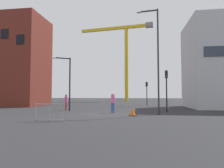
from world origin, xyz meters
TOP-DOWN VIEW (x-y plane):
  - ground at (0.00, 0.00)m, footprint 160.00×160.00m
  - brick_building at (-14.67, 10.15)m, footprint 7.61×6.39m
  - construction_crane at (-0.76, 33.47)m, footprint 19.14×3.61m
  - streetlamp_tall at (4.43, -0.03)m, footprint 1.83×0.40m
  - streetlamp_short at (-4.15, 2.33)m, footprint 1.67×1.02m
  - traffic_light_median at (5.59, 2.45)m, footprint 0.24×0.37m
  - traffic_light_far at (4.18, 14.61)m, footprint 0.39×0.29m
  - pedestrian_walking at (0.69, 0.96)m, footprint 0.34×0.34m
  - pedestrian_waiting at (-4.83, 3.93)m, footprint 0.34×0.34m
  - safety_barrier_right_run at (-2.38, -5.20)m, footprint 1.86×0.11m
  - safety_barrier_front at (6.16, 6.12)m, footprint 0.19×2.56m
  - safety_barrier_left_run at (0.51, 10.02)m, footprint 2.50×0.41m
  - traffic_cone_on_verge at (2.53, -1.08)m, footprint 0.61×0.61m

SIDE VIEW (x-z plane):
  - ground at x=0.00m, z-range 0.00..0.00m
  - traffic_cone_on_verge at x=2.53m, z-range -0.02..0.60m
  - safety_barrier_right_run at x=-2.38m, z-range 0.02..1.10m
  - safety_barrier_left_run at x=0.51m, z-range 0.02..1.10m
  - safety_barrier_front at x=6.16m, z-range 0.02..1.10m
  - pedestrian_waiting at x=-4.83m, z-range 0.13..1.78m
  - pedestrian_walking at x=0.69m, z-range 0.16..2.01m
  - traffic_light_far at x=4.18m, z-range 0.64..4.26m
  - traffic_light_median at x=5.59m, z-range 0.67..4.58m
  - streetlamp_short at x=-4.15m, z-range 0.61..5.99m
  - streetlamp_tall at x=4.43m, z-range 0.68..9.50m
  - brick_building at x=-14.67m, z-range 0.00..13.07m
  - construction_crane at x=-0.76m, z-range 3.70..23.28m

